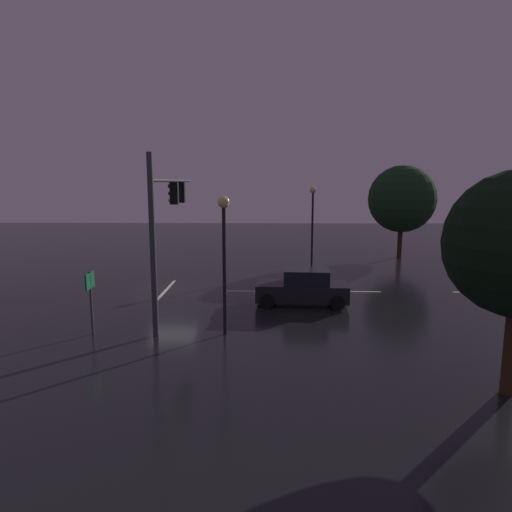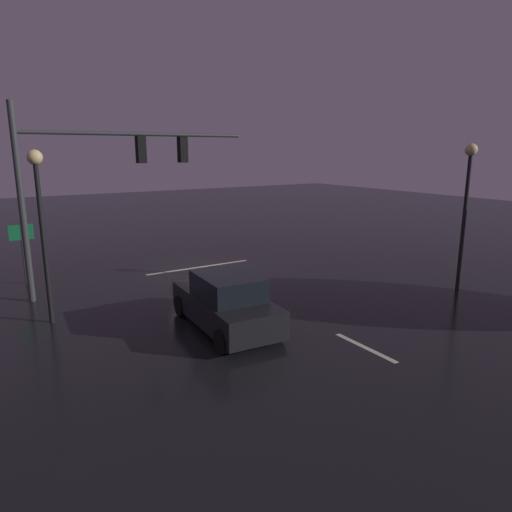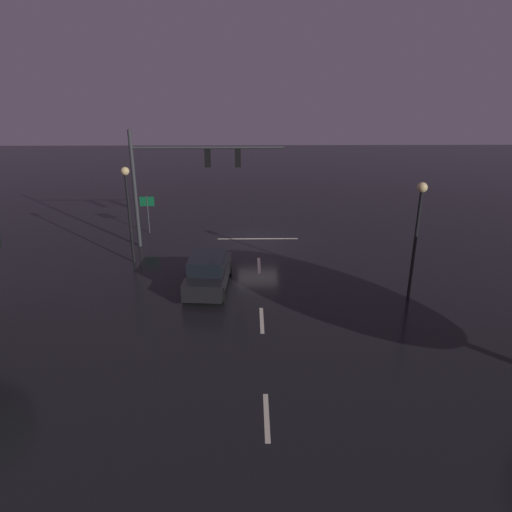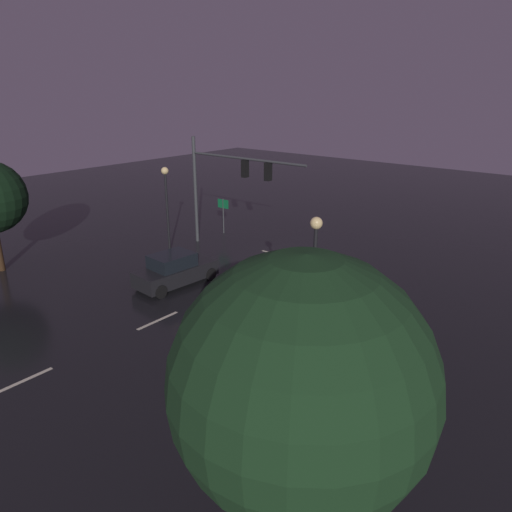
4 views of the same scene
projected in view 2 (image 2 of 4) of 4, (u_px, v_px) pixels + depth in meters
name	position (u px, v px, depth m)	size (l,w,h in m)	color
ground_plane	(203.00, 269.00, 20.66)	(80.00, 80.00, 0.00)	black
traffic_signal_assembly	(102.00, 168.00, 16.69)	(8.60, 0.47, 6.80)	#383A3D
lane_dash_far	(249.00, 291.00, 17.37)	(2.20, 0.16, 0.01)	beige
lane_dash_mid	(365.00, 347.00, 12.43)	(2.20, 0.16, 0.01)	beige
stop_bar	(199.00, 267.00, 20.96)	(5.00, 0.16, 0.01)	beige
car_approaching	(226.00, 303.00, 13.62)	(2.14, 4.46, 1.70)	black
street_lamp_left_kerb	(467.00, 191.00, 16.66)	(0.44, 0.44, 5.46)	black
street_lamp_right_kerb	(40.00, 205.00, 13.44)	(0.44, 0.44, 5.24)	black
route_sign	(22.00, 241.00, 17.93)	(0.90, 0.11, 2.45)	#383A3D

